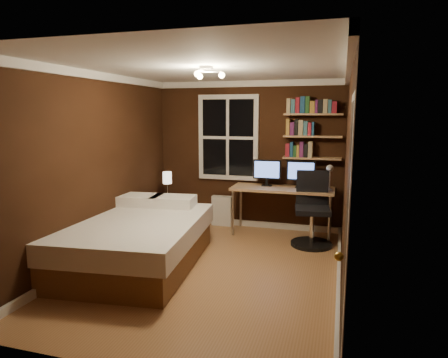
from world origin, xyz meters
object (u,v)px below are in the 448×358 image
(monitor_left, at_px, (267,173))
(desk_lamp, at_px, (330,177))
(bedside_lamp, at_px, (167,185))
(radiator, at_px, (222,211))
(office_chair, at_px, (312,216))
(desk, at_px, (282,191))
(nightstand, at_px, (168,213))
(monitor_right, at_px, (301,174))
(bed, at_px, (136,241))

(monitor_left, distance_m, desk_lamp, 1.02)
(bedside_lamp, xyz_separation_m, radiator, (0.83, 0.45, -0.51))
(bedside_lamp, relative_size, desk_lamp, 0.99)
(monitor_left, xyz_separation_m, office_chair, (0.78, -0.48, -0.56))
(bedside_lamp, height_order, desk, bedside_lamp)
(radiator, bearing_deg, bedside_lamp, -151.64)
(nightstand, xyz_separation_m, office_chair, (2.43, -0.17, 0.16))
(radiator, relative_size, monitor_right, 1.15)
(bed, relative_size, desk, 1.45)
(bed, height_order, radiator, bed)
(monitor_left, relative_size, desk_lamp, 1.05)
(monitor_right, bearing_deg, radiator, 174.02)
(bedside_lamp, distance_m, desk, 1.94)
(nightstand, height_order, monitor_left, monitor_left)
(nightstand, xyz_separation_m, desk_lamp, (2.66, 0.12, 0.72))
(bedside_lamp, bearing_deg, desk, 6.64)
(monitor_left, bearing_deg, bedside_lamp, -169.50)
(nightstand, distance_m, radiator, 0.95)
(radiator, bearing_deg, monitor_right, -5.98)
(bedside_lamp, distance_m, desk_lamp, 2.67)
(bedside_lamp, height_order, office_chair, office_chair)
(desk, bearing_deg, desk_lamp, -7.96)
(desk, bearing_deg, monitor_left, 163.35)
(bed, relative_size, desk_lamp, 5.41)
(radiator, distance_m, desk, 1.20)
(bedside_lamp, xyz_separation_m, monitor_left, (1.65, 0.31, 0.23))
(bed, height_order, desk, desk)
(bed, relative_size, bedside_lamp, 5.48)
(radiator, bearing_deg, bed, -104.68)
(bed, height_order, office_chair, office_chair)
(monitor_right, bearing_deg, bed, -134.52)
(bed, relative_size, office_chair, 2.14)
(desk, height_order, desk_lamp, desk_lamp)
(desk, height_order, monitor_right, monitor_right)
(bed, bearing_deg, monitor_left, 49.07)
(nightstand, relative_size, desk_lamp, 1.26)
(radiator, xyz_separation_m, monitor_left, (0.82, -0.14, 0.73))
(radiator, relative_size, desk, 0.32)
(bed, bearing_deg, nightstand, 93.88)
(bedside_lamp, bearing_deg, monitor_left, 10.50)
(bed, relative_size, nightstand, 4.31)
(office_chair, bearing_deg, monitor_right, 107.55)
(desk, bearing_deg, radiator, 168.33)
(nightstand, relative_size, bedside_lamp, 1.27)
(office_chair, bearing_deg, desk_lamp, 44.20)
(monitor_right, bearing_deg, monitor_left, 180.00)
(monitor_right, bearing_deg, desk_lamp, -22.10)
(bedside_lamp, height_order, radiator, bedside_lamp)
(bed, relative_size, radiator, 4.50)
(bedside_lamp, bearing_deg, radiator, 28.36)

